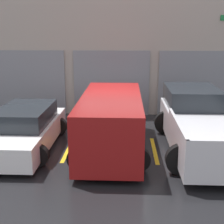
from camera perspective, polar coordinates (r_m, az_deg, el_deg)
ground_plane at (r=11.15m, az=0.19°, el=-4.43°), size 28.00×28.00×0.00m
shophouse_building at (r=13.85m, az=0.77°, el=10.74°), size 17.17×0.68×5.48m
pickup_truck at (r=10.20m, az=15.42°, el=-1.94°), size 2.47×5.34×1.75m
sedan_white at (r=10.25m, az=-15.53°, el=-3.06°), size 2.13×4.35×1.34m
sedan_side at (r=9.64m, az=-0.14°, el=-1.70°), size 2.25×4.85×1.74m
parking_stripe_left at (r=10.10m, az=-7.93°, el=-6.66°), size 0.12×2.20×0.01m
parking_stripe_centre at (r=9.98m, az=7.76°, el=-6.93°), size 0.12×2.20×0.01m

